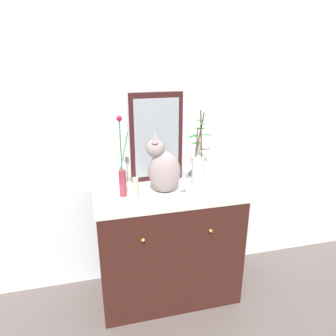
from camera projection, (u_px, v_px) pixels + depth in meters
ground_plane at (168, 291)px, 2.57m from camera, size 6.00×6.00×0.00m
wall_back at (157, 123)px, 2.41m from camera, size 4.40×0.08×2.60m
sideboard at (168, 245)px, 2.42m from camera, size 1.04×0.53×0.88m
mirror_leaning at (156, 138)px, 2.35m from camera, size 0.39×0.03×0.66m
cat_sitting at (163, 168)px, 2.20m from camera, size 0.43×0.22×0.42m
vase_slim_green at (122, 176)px, 2.15m from camera, size 0.08×0.05×0.55m
bowl_porcelain at (197, 190)px, 2.22m from camera, size 0.17×0.17×0.06m
vase_glass_clear at (198, 168)px, 2.17m from camera, size 0.15×0.19×0.53m
jar_lidded_porcelain at (204, 163)px, 2.35m from camera, size 0.11×0.11×0.36m
candle_pillar at (136, 188)px, 2.16m from camera, size 0.04×0.04×0.15m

